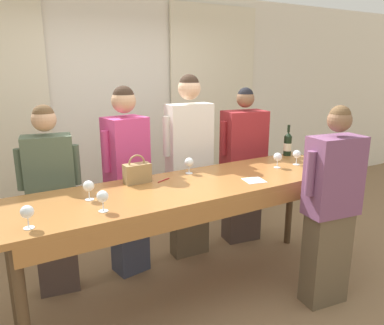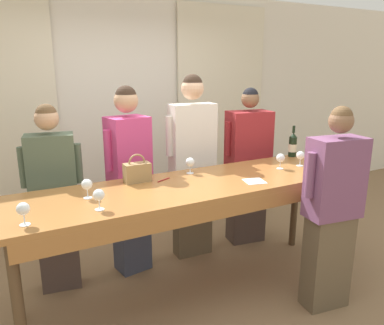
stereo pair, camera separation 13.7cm
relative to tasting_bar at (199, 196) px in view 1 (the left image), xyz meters
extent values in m
plane|color=#846647|center=(0.00, 0.03, -0.91)|extent=(18.00, 18.00, 0.00)
cube|color=silver|center=(0.00, 1.95, 0.49)|extent=(12.00, 0.06, 2.80)
cube|color=beige|center=(1.40, 1.89, 0.43)|extent=(1.32, 0.03, 2.69)
cube|color=#9E6633|center=(0.00, 0.03, 0.08)|extent=(2.91, 0.79, 0.04)
cube|color=#9E6633|center=(0.00, -0.35, 0.00)|extent=(2.80, 0.03, 0.12)
cylinder|color=#4C3823|center=(-1.38, -0.29, -0.43)|extent=(0.07, 0.07, 0.97)
cylinder|color=#4C3823|center=(1.38, -0.29, -0.43)|extent=(0.07, 0.07, 0.97)
cylinder|color=#4C3823|center=(-1.38, 0.35, -0.43)|extent=(0.07, 0.07, 0.97)
cylinder|color=#4C3823|center=(1.38, 0.35, -0.43)|extent=(0.07, 0.07, 0.97)
cylinder|color=black|center=(1.30, 0.35, 0.20)|extent=(0.08, 0.08, 0.20)
cone|color=black|center=(1.30, 0.35, 0.33)|extent=(0.08, 0.08, 0.04)
cylinder|color=black|center=(1.30, 0.35, 0.39)|extent=(0.03, 0.03, 0.08)
cylinder|color=beige|center=(1.30, 0.35, 0.19)|extent=(0.08, 0.08, 0.08)
cube|color=#997A4C|center=(-0.41, 0.28, 0.18)|extent=(0.21, 0.11, 0.15)
torus|color=#997A4C|center=(-0.41, 0.28, 0.26)|extent=(0.14, 0.01, 0.14)
cylinder|color=white|center=(-0.84, -0.18, 0.11)|extent=(0.06, 0.06, 0.00)
cylinder|color=white|center=(-0.84, -0.18, 0.14)|extent=(0.01, 0.01, 0.07)
sphere|color=white|center=(-0.84, -0.18, 0.21)|extent=(0.08, 0.08, 0.08)
sphere|color=maroon|center=(-0.84, -0.18, 0.20)|extent=(0.05, 0.05, 0.05)
cylinder|color=white|center=(0.08, 0.29, 0.11)|extent=(0.06, 0.06, 0.00)
cylinder|color=white|center=(0.08, 0.29, 0.14)|extent=(0.01, 0.01, 0.07)
sphere|color=white|center=(0.08, 0.29, 0.21)|extent=(0.08, 0.08, 0.08)
cylinder|color=white|center=(0.87, 0.04, 0.11)|extent=(0.06, 0.06, 0.00)
cylinder|color=white|center=(0.87, 0.04, 0.14)|extent=(0.01, 0.01, 0.07)
sphere|color=white|center=(0.87, 0.04, 0.21)|extent=(0.08, 0.08, 0.08)
sphere|color=maroon|center=(0.87, 0.04, 0.20)|extent=(0.05, 0.05, 0.05)
cylinder|color=white|center=(1.10, 0.03, 0.11)|extent=(0.06, 0.06, 0.00)
cylinder|color=white|center=(1.10, 0.03, 0.14)|extent=(0.01, 0.01, 0.07)
sphere|color=white|center=(1.10, 0.03, 0.21)|extent=(0.08, 0.08, 0.08)
cylinder|color=white|center=(-1.29, -0.21, 0.11)|extent=(0.06, 0.06, 0.00)
cylinder|color=white|center=(-1.29, -0.21, 0.14)|extent=(0.01, 0.01, 0.07)
sphere|color=white|center=(-1.29, -0.21, 0.21)|extent=(0.08, 0.08, 0.08)
cylinder|color=white|center=(-0.85, 0.08, 0.11)|extent=(0.06, 0.06, 0.00)
cylinder|color=white|center=(-0.85, 0.08, 0.14)|extent=(0.01, 0.01, 0.07)
sphere|color=white|center=(-0.85, 0.08, 0.21)|extent=(0.08, 0.08, 0.08)
sphere|color=maroon|center=(-0.85, 0.08, 0.20)|extent=(0.05, 0.05, 0.05)
cube|color=white|center=(0.43, -0.16, 0.11)|extent=(0.19, 0.19, 0.00)
cylinder|color=maroon|center=(-0.21, 0.21, 0.11)|extent=(0.13, 0.07, 0.01)
cube|color=#473833|center=(-1.01, 0.70, -0.52)|extent=(0.35, 0.24, 0.77)
cube|color=#4C5B47|center=(-1.01, 0.70, 0.17)|extent=(0.42, 0.28, 0.61)
sphere|color=tan|center=(-1.01, 0.70, 0.60)|extent=(0.19, 0.19, 0.19)
sphere|color=brown|center=(-1.01, 0.70, 0.64)|extent=(0.17, 0.17, 0.17)
cylinder|color=#4C5B47|center=(-0.80, 0.66, 0.22)|extent=(0.08, 0.08, 0.34)
cylinder|color=#4C5B47|center=(-1.22, 0.74, 0.22)|extent=(0.08, 0.08, 0.34)
cube|color=#383D51|center=(-0.34, 0.70, -0.50)|extent=(0.33, 0.28, 0.83)
cube|color=#C63D7A|center=(-0.34, 0.70, 0.25)|extent=(0.39, 0.33, 0.66)
sphere|color=tan|center=(-0.34, 0.70, 0.72)|extent=(0.21, 0.21, 0.21)
sphere|color=#332319|center=(-0.34, 0.70, 0.76)|extent=(0.19, 0.19, 0.19)
cylinder|color=#C63D7A|center=(-0.15, 0.73, 0.30)|extent=(0.08, 0.08, 0.36)
cylinder|color=#C63D7A|center=(-0.53, 0.67, 0.30)|extent=(0.08, 0.08, 0.36)
cube|color=brown|center=(0.32, 0.70, -0.47)|extent=(0.38, 0.19, 0.88)
cube|color=silver|center=(0.32, 0.70, 0.31)|extent=(0.45, 0.22, 0.69)
sphere|color=#DBAD89|center=(0.32, 0.70, 0.80)|extent=(0.22, 0.22, 0.22)
sphere|color=#332319|center=(0.32, 0.70, 0.84)|extent=(0.19, 0.19, 0.19)
cylinder|color=silver|center=(0.56, 0.69, 0.36)|extent=(0.07, 0.07, 0.38)
cylinder|color=silver|center=(0.08, 0.71, 0.36)|extent=(0.07, 0.07, 0.38)
cube|color=#473833|center=(1.00, 0.70, -0.50)|extent=(0.41, 0.28, 0.82)
cube|color=maroon|center=(1.00, 0.70, 0.23)|extent=(0.49, 0.33, 0.65)
sphere|color=brown|center=(1.00, 0.70, 0.68)|extent=(0.19, 0.19, 0.19)
sphere|color=black|center=(1.00, 0.70, 0.71)|extent=(0.17, 0.17, 0.17)
cylinder|color=maroon|center=(1.24, 0.66, 0.28)|extent=(0.08, 0.08, 0.36)
cylinder|color=maroon|center=(0.76, 0.74, 0.28)|extent=(0.08, 0.08, 0.36)
cube|color=brown|center=(0.87, -0.59, -0.52)|extent=(0.38, 0.24, 0.79)
cube|color=#704266|center=(0.87, -0.59, 0.19)|extent=(0.45, 0.29, 0.62)
sphere|color=brown|center=(0.87, -0.59, 0.62)|extent=(0.18, 0.18, 0.18)
sphere|color=brown|center=(0.87, -0.59, 0.65)|extent=(0.16, 0.16, 0.16)
cylinder|color=#704266|center=(0.64, -0.56, 0.23)|extent=(0.08, 0.08, 0.34)
cylinder|color=#704266|center=(1.10, -0.62, 0.23)|extent=(0.08, 0.08, 0.34)
cylinder|color=#4C4C51|center=(1.95, 1.63, -0.79)|extent=(0.24, 0.24, 0.25)
ellipsoid|color=#38753D|center=(1.95, 1.63, -0.50)|extent=(0.26, 0.26, 0.37)
camera|label=1|loc=(-1.49, -2.42, 1.02)|focal=35.00mm
camera|label=2|loc=(-1.37, -2.48, 1.02)|focal=35.00mm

